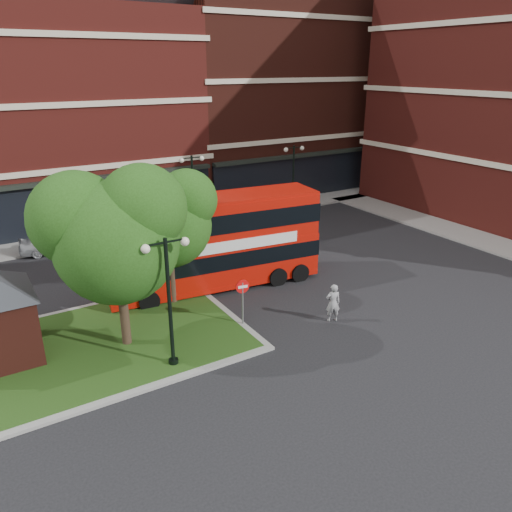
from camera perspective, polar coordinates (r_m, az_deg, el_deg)
ground at (r=21.21m, az=4.81°, el=-8.40°), size 120.00×120.00×0.00m
pavement_far at (r=34.76m, az=-11.39°, el=3.33°), size 44.00×3.00×0.12m
pavement_side at (r=33.92m, az=25.86°, el=1.13°), size 3.00×28.00×0.12m
terrace_far_right at (r=46.25m, az=1.53°, el=18.08°), size 18.00×12.00×16.00m
traffic_island at (r=20.80m, az=-18.89°, el=-10.01°), size 12.60×7.60×0.15m
tree_island_west at (r=18.78m, az=-16.12°, el=2.83°), size 5.40×4.71×7.21m
tree_island_east at (r=22.09m, az=-10.29°, el=4.52°), size 4.46×3.90×6.29m
lamp_island at (r=17.70m, az=-9.91°, el=-4.64°), size 1.72×0.36×5.00m
lamp_far_left at (r=32.96m, az=-7.21°, el=7.61°), size 1.72×0.36×5.00m
lamp_far_right at (r=36.88m, az=4.29°, el=9.15°), size 1.72×0.36×5.00m
bus at (r=24.18m, az=-4.91°, el=2.23°), size 10.72×3.62×4.01m
woman at (r=21.69m, az=8.79°, el=-5.31°), size 0.74×0.62×1.72m
car_silver at (r=31.67m, az=-22.00°, el=1.60°), size 4.11×1.97×1.35m
car_white at (r=33.89m, az=-5.52°, el=4.47°), size 4.76×1.68×1.56m
no_entry_sign at (r=20.75m, az=-1.55°, el=-4.31°), size 0.59×0.14×2.13m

